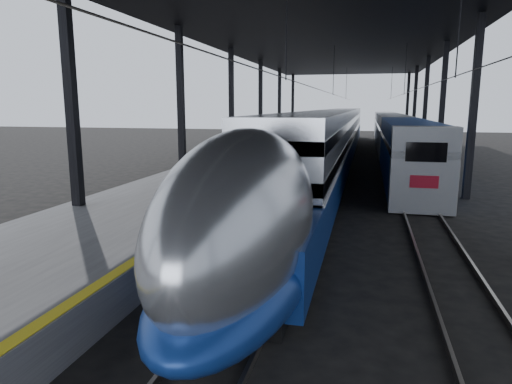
% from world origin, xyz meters
% --- Properties ---
extents(ground, '(160.00, 160.00, 0.00)m').
position_xyz_m(ground, '(0.00, 0.00, 0.00)').
color(ground, black).
rests_on(ground, ground).
extents(platform, '(6.00, 80.00, 1.00)m').
position_xyz_m(platform, '(-3.50, 20.00, 0.50)').
color(platform, '#4C4C4F').
rests_on(platform, ground).
extents(yellow_strip, '(0.30, 80.00, 0.01)m').
position_xyz_m(yellow_strip, '(-0.70, 20.00, 1.00)').
color(yellow_strip, gold).
rests_on(yellow_strip, platform).
extents(rails, '(6.52, 80.00, 0.16)m').
position_xyz_m(rails, '(4.50, 20.00, 0.08)').
color(rails, slate).
rests_on(rails, ground).
extents(canopy, '(18.00, 75.00, 9.47)m').
position_xyz_m(canopy, '(1.90, 20.00, 9.12)').
color(canopy, black).
rests_on(canopy, ground).
extents(tgv_train, '(3.02, 65.20, 4.32)m').
position_xyz_m(tgv_train, '(2.00, 27.36, 2.02)').
color(tgv_train, '#ADAFB4').
rests_on(tgv_train, ground).
extents(second_train, '(2.75, 56.05, 3.79)m').
position_xyz_m(second_train, '(7.00, 37.78, 1.92)').
color(second_train, navy).
rests_on(second_train, ground).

